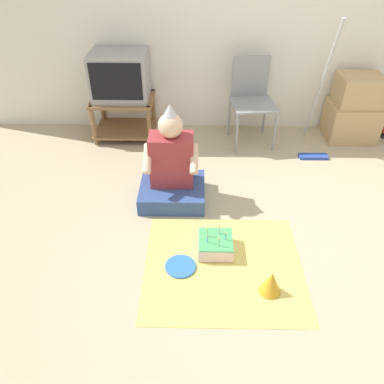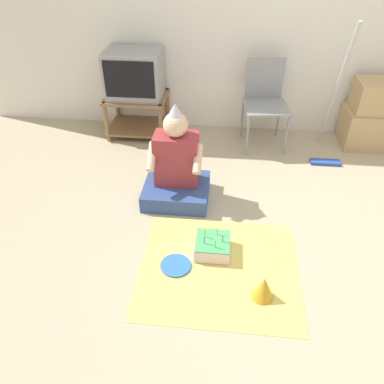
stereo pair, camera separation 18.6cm
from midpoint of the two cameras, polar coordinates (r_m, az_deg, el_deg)
name	(u,v)px [view 2 (the right image)]	position (r m, az deg, el deg)	size (l,w,h in m)	color
ground_plane	(287,255)	(2.78, 16.12, -9.30)	(16.00, 16.00, 0.00)	tan
wall_back	(287,3)	(3.99, 15.66, 25.99)	(6.40, 0.06, 2.55)	white
tv_stand	(138,111)	(4.08, -6.96, 12.11)	(0.63, 0.49, 0.43)	olive
tv	(134,74)	(3.94, -7.37, 17.44)	(0.55, 0.44, 0.45)	#99999E
folding_chair	(265,98)	(3.88, 12.47, 13.85)	(0.47, 0.47, 0.84)	gray
cardboard_box_stack	(371,116)	(4.25, 26.82, 10.25)	(0.50, 0.42, 0.67)	tan
dust_mop	(331,121)	(3.80, 21.80, 9.94)	(0.28, 0.48, 1.29)	#2D4CB2
person_seated	(176,170)	(3.04, -0.65, 3.26)	(0.53, 0.47, 0.83)	#334C8C
party_cloth	(218,268)	(2.60, 6.12, -11.46)	(1.07, 0.96, 0.01)	#EAD666
birthday_cake	(213,246)	(2.66, 5.17, -8.24)	(0.24, 0.24, 0.18)	silver
party_hat_blue	(263,287)	(2.43, 13.07, -14.05)	(0.14, 0.14, 0.16)	gold
paper_plate	(176,265)	(2.59, -0.43, -11.17)	(0.21, 0.21, 0.01)	blue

